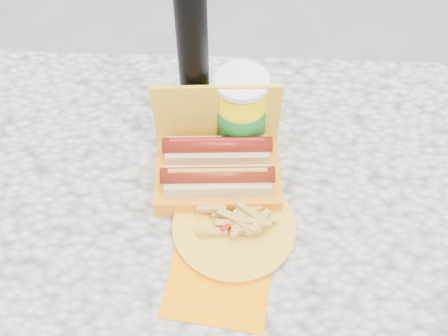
{
  "coord_description": "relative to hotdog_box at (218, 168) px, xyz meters",
  "views": [
    {
      "loc": [
        0.08,
        -0.53,
        1.57
      ],
      "look_at": [
        0.05,
        0.06,
        0.8
      ],
      "focal_mm": 45.0,
      "sensor_mm": 36.0,
      "label": 1
    }
  ],
  "objects": [
    {
      "name": "hotdog_box",
      "position": [
        0.0,
        0.0,
        0.0
      ],
      "size": [
        0.23,
        0.16,
        0.18
      ],
      "rotation": [
        0.0,
        0.0,
        0.06
      ],
      "color": "gold",
      "rests_on": "picnic_table"
    },
    {
      "name": "soda_cup",
      "position": [
        0.04,
        0.08,
        0.05
      ],
      "size": [
        0.09,
        0.09,
        0.18
      ],
      "rotation": [
        0.0,
        0.0,
        0.23
      ],
      "color": "#F3C000",
      "rests_on": "picnic_table"
    },
    {
      "name": "fries_plate",
      "position": [
        0.03,
        -0.11,
        -0.03
      ],
      "size": [
        0.22,
        0.29,
        0.04
      ],
      "rotation": [
        0.0,
        0.0,
        0.07
      ],
      "color": "#FF8900",
      "rests_on": "picnic_table"
    },
    {
      "name": "picnic_table",
      "position": [
        -0.04,
        -0.07,
        -0.15
      ],
      "size": [
        1.2,
        0.8,
        0.75
      ],
      "color": "beige",
      "rests_on": "ground"
    }
  ]
}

